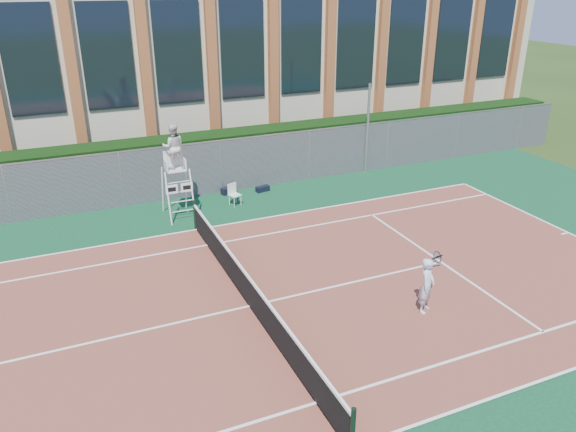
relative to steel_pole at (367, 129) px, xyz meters
name	(u,v)px	position (x,y,z in m)	size (l,w,h in m)	color
ground	(250,307)	(-8.82, -8.70, -2.02)	(120.00, 120.00, 0.00)	#233814
apron	(238,290)	(-8.82, -7.70, -2.01)	(36.00, 20.00, 0.01)	#0E3D25
tennis_court	(250,306)	(-8.82, -8.70, -2.00)	(23.77, 10.97, 0.02)	brown
tennis_net	(249,290)	(-8.82, -8.70, -1.48)	(0.10, 11.30, 1.10)	black
fence	(173,173)	(-8.82, 0.10, -0.92)	(40.00, 0.06, 2.20)	#595E60
hedge	(167,165)	(-8.82, 1.30, -0.92)	(40.00, 1.40, 2.20)	black
building	(128,64)	(-8.82, 9.25, 2.13)	(45.00, 10.60, 8.22)	beige
steel_pole	(367,129)	(0.00, 0.00, 0.00)	(0.12, 0.12, 4.04)	#9EA0A5
umpire_chair	(174,149)	(-9.09, -1.65, 0.57)	(0.99, 1.52, 3.55)	white
plastic_chair	(234,192)	(-6.84, -1.43, -1.50)	(0.51, 0.51, 0.86)	silver
sports_bag_near	(229,190)	(-6.65, -0.18, -1.87)	(0.65, 0.26, 0.28)	black
sports_bag_far	(263,189)	(-5.27, -0.52, -1.89)	(0.57, 0.25, 0.23)	black
tennis_player	(427,285)	(-4.59, -10.78, -1.20)	(0.94, 0.74, 1.58)	silver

